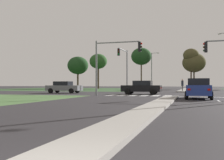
{
  "coord_description": "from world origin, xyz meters",
  "views": [
    {
      "loc": [
        1.85,
        -2.54,
        1.17
      ],
      "look_at": [
        -9.12,
        33.94,
        1.74
      ],
      "focal_mm": 43.73,
      "sensor_mm": 36.0,
      "label": 1
    }
  ],
  "objects_px": {
    "pedestrian_at_median": "(182,84)",
    "treeline_near": "(78,66)",
    "car_black_fourth": "(142,87)",
    "traffic_signal_near_left": "(113,57)",
    "treeline_fourth": "(194,63)",
    "car_blue_near": "(198,88)",
    "car_grey_sixth": "(64,87)",
    "treeline_second": "(98,62)",
    "treeline_third": "(141,56)",
    "treeline_fifth": "(191,55)",
    "traffic_signal_far_left": "(124,62)",
    "street_lamp_fourth": "(152,69)"
  },
  "relations": [
    {
      "from": "car_blue_near",
      "to": "treeline_near",
      "type": "xyz_separation_m",
      "value": [
        -29.99,
        44.18,
        5.29
      ]
    },
    {
      "from": "traffic_signal_near_left",
      "to": "treeline_fourth",
      "type": "bearing_deg",
      "value": 78.65
    },
    {
      "from": "car_black_fourth",
      "to": "treeline_fifth",
      "type": "distance_m",
      "value": 34.38
    },
    {
      "from": "treeline_near",
      "to": "treeline_fourth",
      "type": "bearing_deg",
      "value": -4.43
    },
    {
      "from": "traffic_signal_near_left",
      "to": "treeline_fifth",
      "type": "xyz_separation_m",
      "value": [
        7.13,
        37.87,
        3.78
      ]
    },
    {
      "from": "car_black_fourth",
      "to": "pedestrian_at_median",
      "type": "height_order",
      "value": "pedestrian_at_median"
    },
    {
      "from": "car_blue_near",
      "to": "car_grey_sixth",
      "type": "height_order",
      "value": "car_blue_near"
    },
    {
      "from": "traffic_signal_near_left",
      "to": "treeline_fifth",
      "type": "height_order",
      "value": "treeline_fifth"
    },
    {
      "from": "car_blue_near",
      "to": "traffic_signal_far_left",
      "type": "bearing_deg",
      "value": 123.69
    },
    {
      "from": "car_blue_near",
      "to": "treeline_fourth",
      "type": "xyz_separation_m",
      "value": [
        -0.3,
        41.88,
        5.22
      ]
    },
    {
      "from": "car_grey_sixth",
      "to": "traffic_signal_near_left",
      "type": "bearing_deg",
      "value": 54.21
    },
    {
      "from": "traffic_signal_far_left",
      "to": "street_lamp_fourth",
      "type": "xyz_separation_m",
      "value": [
        -0.62,
        31.49,
        0.85
      ]
    },
    {
      "from": "car_blue_near",
      "to": "pedestrian_at_median",
      "type": "bearing_deg",
      "value": 95.91
    },
    {
      "from": "treeline_fourth",
      "to": "traffic_signal_far_left",
      "type": "bearing_deg",
      "value": -109.27
    },
    {
      "from": "car_black_fourth",
      "to": "car_grey_sixth",
      "type": "height_order",
      "value": "car_black_fourth"
    },
    {
      "from": "traffic_signal_near_left",
      "to": "treeline_third",
      "type": "xyz_separation_m",
      "value": [
        -4.42,
        38.96,
        3.99
      ]
    },
    {
      "from": "car_black_fourth",
      "to": "treeline_fourth",
      "type": "distance_m",
      "value": 34.98
    },
    {
      "from": "car_black_fourth",
      "to": "traffic_signal_far_left",
      "type": "relative_size",
      "value": 0.72
    },
    {
      "from": "car_grey_sixth",
      "to": "treeline_near",
      "type": "xyz_separation_m",
      "value": [
        -13.48,
        34.88,
        5.34
      ]
    },
    {
      "from": "pedestrian_at_median",
      "to": "treeline_second",
      "type": "bearing_deg",
      "value": 144.49
    },
    {
      "from": "pedestrian_at_median",
      "to": "treeline_third",
      "type": "bearing_deg",
      "value": 126.37
    },
    {
      "from": "treeline_near",
      "to": "car_grey_sixth",
      "type": "bearing_deg",
      "value": -68.87
    },
    {
      "from": "car_grey_sixth",
      "to": "street_lamp_fourth",
      "type": "height_order",
      "value": "street_lamp_fourth"
    },
    {
      "from": "traffic_signal_far_left",
      "to": "treeline_fourth",
      "type": "xyz_separation_m",
      "value": [
        9.5,
        27.18,
        1.8
      ]
    },
    {
      "from": "treeline_fifth",
      "to": "traffic_signal_far_left",
      "type": "bearing_deg",
      "value": -108.59
    },
    {
      "from": "car_black_fourth",
      "to": "traffic_signal_far_left",
      "type": "bearing_deg",
      "value": 28.64
    },
    {
      "from": "treeline_third",
      "to": "treeline_fifth",
      "type": "distance_m",
      "value": 11.6
    },
    {
      "from": "treeline_third",
      "to": "traffic_signal_far_left",
      "type": "bearing_deg",
      "value": -84.43
    },
    {
      "from": "car_blue_near",
      "to": "treeline_second",
      "type": "relative_size",
      "value": 0.52
    },
    {
      "from": "car_grey_sixth",
      "to": "car_black_fourth",
      "type": "bearing_deg",
      "value": 81.72
    },
    {
      "from": "car_blue_near",
      "to": "car_grey_sixth",
      "type": "xyz_separation_m",
      "value": [
        -16.51,
        9.3,
        -0.05
      ]
    },
    {
      "from": "car_black_fourth",
      "to": "treeline_fourth",
      "type": "bearing_deg",
      "value": -9.52
    },
    {
      "from": "street_lamp_fourth",
      "to": "treeline_second",
      "type": "relative_size",
      "value": 1.02
    },
    {
      "from": "treeline_second",
      "to": "car_blue_near",
      "type": "bearing_deg",
      "value": -60.99
    },
    {
      "from": "street_lamp_fourth",
      "to": "treeline_near",
      "type": "relative_size",
      "value": 1.07
    },
    {
      "from": "car_blue_near",
      "to": "traffic_signal_near_left",
      "type": "distance_m",
      "value": 9.19
    },
    {
      "from": "pedestrian_at_median",
      "to": "treeline_fourth",
      "type": "xyz_separation_m",
      "value": [
        1.68,
        22.79,
        4.83
      ]
    },
    {
      "from": "pedestrian_at_median",
      "to": "car_grey_sixth",
      "type": "bearing_deg",
      "value": -134.1
    },
    {
      "from": "treeline_second",
      "to": "pedestrian_at_median",
      "type": "bearing_deg",
      "value": -47.41
    },
    {
      "from": "car_black_fourth",
      "to": "pedestrian_at_median",
      "type": "xyz_separation_m",
      "value": [
        4.04,
        11.33,
        0.42
      ]
    },
    {
      "from": "traffic_signal_far_left",
      "to": "car_grey_sixth",
      "type": "bearing_deg",
      "value": -141.13
    },
    {
      "from": "treeline_second",
      "to": "treeline_third",
      "type": "bearing_deg",
      "value": -2.79
    },
    {
      "from": "street_lamp_fourth",
      "to": "treeline_fifth",
      "type": "bearing_deg",
      "value": -28.29
    },
    {
      "from": "car_grey_sixth",
      "to": "car_blue_near",
      "type": "bearing_deg",
      "value": 60.61
    },
    {
      "from": "pedestrian_at_median",
      "to": "treeline_near",
      "type": "xyz_separation_m",
      "value": [
        -28.01,
        25.09,
        4.9
      ]
    },
    {
      "from": "treeline_second",
      "to": "traffic_signal_far_left",
      "type": "bearing_deg",
      "value": -63.63
    },
    {
      "from": "traffic_signal_far_left",
      "to": "treeline_second",
      "type": "xyz_separation_m",
      "value": [
        -13.89,
        28.01,
        2.67
      ]
    },
    {
      "from": "street_lamp_fourth",
      "to": "car_black_fourth",
      "type": "bearing_deg",
      "value": -83.46
    },
    {
      "from": "street_lamp_fourth",
      "to": "treeline_near",
      "type": "distance_m",
      "value": 19.69
    },
    {
      "from": "treeline_near",
      "to": "street_lamp_fourth",
      "type": "bearing_deg",
      "value": 5.86
    }
  ]
}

